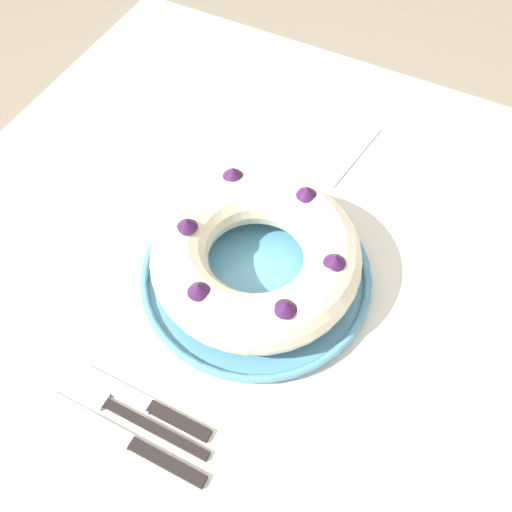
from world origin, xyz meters
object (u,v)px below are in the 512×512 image
fork (125,413)px  cake_knife (155,409)px  serving_knife (134,444)px  bundt_cake (256,256)px  napkin (329,144)px  serving_dish (256,276)px

fork → cake_knife: 0.04m
serving_knife → cake_knife: (0.05, 0.00, 0.00)m
bundt_cake → napkin: 0.31m
fork → serving_knife: (-0.03, -0.03, -0.00)m
bundt_cake → cake_knife: bearing=173.6°
serving_dish → fork: (-0.26, 0.06, -0.01)m
serving_dish → napkin: size_ratio=2.06×
bundt_cake → napkin: size_ratio=1.80×
fork → napkin: size_ratio=1.29×
serving_knife → cake_knife: size_ratio=1.20×
fork → serving_knife: 0.04m
napkin → bundt_cake: bearing=-177.5°
bundt_cake → serving_knife: 0.29m
serving_dish → cake_knife: (-0.23, 0.03, -0.01)m
serving_knife → napkin: serving_knife is taller
serving_knife → napkin: 0.59m
fork → cake_knife: cake_knife is taller
bundt_cake → cake_knife: bundt_cake is taller
cake_knife → fork: bearing=124.0°
serving_knife → napkin: bearing=-2.6°
cake_knife → serving_dish: bearing=-7.9°
serving_dish → serving_knife: serving_dish is taller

